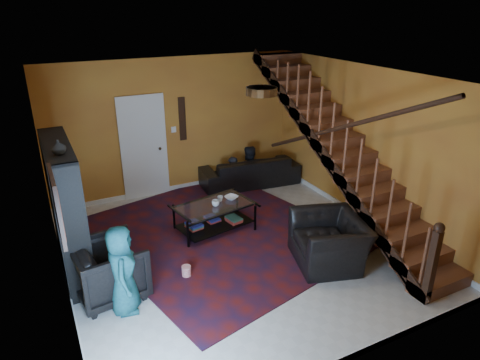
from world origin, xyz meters
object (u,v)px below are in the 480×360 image
object	(u,v)px
bookshelf	(68,211)
armchair_left	(110,270)
sofa	(249,171)
coffee_table	(214,215)
armchair_right	(329,241)

from	to	relation	value
bookshelf	armchair_left	world-z (taller)	bookshelf
sofa	armchair_left	size ratio (longest dim) A/B	2.39
sofa	coffee_table	distance (m)	2.21
armchair_left	armchair_right	bearing A→B (deg)	-108.69
armchair_left	bookshelf	bearing A→B (deg)	14.62
armchair_left	coffee_table	bearing A→B (deg)	-69.30
armchair_left	armchair_right	world-z (taller)	armchair_left
bookshelf	coffee_table	distance (m)	2.45
armchair_left	armchair_right	distance (m)	3.26
armchair_left	coffee_table	xyz separation A→B (m)	(2.00, 1.03, -0.12)
bookshelf	sofa	size ratio (longest dim) A/B	0.92
sofa	coffee_table	xyz separation A→B (m)	(-1.55, -1.58, -0.02)
coffee_table	sofa	bearing A→B (deg)	45.68
coffee_table	armchair_right	bearing A→B (deg)	-55.52
sofa	armchair_right	xyz separation A→B (m)	(-0.37, -3.30, 0.05)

